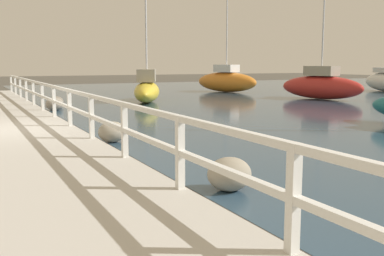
# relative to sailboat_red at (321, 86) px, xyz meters

# --- Properties ---
(railing) EXTENTS (0.10, 32.50, 1.00)m
(railing) POSITION_rel_sailboat_red_xyz_m (-14.71, -6.26, 0.18)
(railing) COLOR white
(railing) RESTS_ON dock_walkway
(boulder_water_edge) EXTENTS (0.64, 0.58, 0.48)m
(boulder_water_edge) POSITION_rel_sailboat_red_xyz_m (-13.62, 1.87, -0.49)
(boulder_water_edge) COLOR slate
(boulder_water_edge) RESTS_ON ground
(boulder_upstream) EXTENTS (0.71, 0.64, 0.53)m
(boulder_upstream) POSITION_rel_sailboat_red_xyz_m (-13.94, 0.47, -0.46)
(boulder_upstream) COLOR gray
(boulder_upstream) RESTS_ON ground
(boulder_mid_strip) EXTENTS (0.69, 0.62, 0.52)m
(boulder_mid_strip) POSITION_rel_sailboat_red_xyz_m (-13.73, -12.87, -0.47)
(boulder_mid_strip) COLOR gray
(boulder_mid_strip) RESTS_ON ground
(boulder_near_dock) EXTENTS (0.68, 0.62, 0.51)m
(boulder_near_dock) POSITION_rel_sailboat_red_xyz_m (-14.06, -7.94, -0.47)
(boulder_near_dock) COLOR gray
(boulder_near_dock) RESTS_ON ground
(sailboat_red) EXTENTS (2.50, 5.11, 6.46)m
(sailboat_red) POSITION_rel_sailboat_red_xyz_m (0.00, 0.00, 0.00)
(sailboat_red) COLOR red
(sailboat_red) RESTS_ON water_surface
(sailboat_orange) EXTENTS (3.07, 5.03, 6.29)m
(sailboat_orange) POSITION_rel_sailboat_red_xyz_m (-1.38, 7.54, 0.02)
(sailboat_orange) COLOR orange
(sailboat_orange) RESTS_ON water_surface
(sailboat_yellow) EXTENTS (3.18, 5.16, 7.35)m
(sailboat_yellow) POSITION_rel_sailboat_red_xyz_m (-9.07, 2.51, -0.06)
(sailboat_yellow) COLOR gold
(sailboat_yellow) RESTS_ON water_surface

